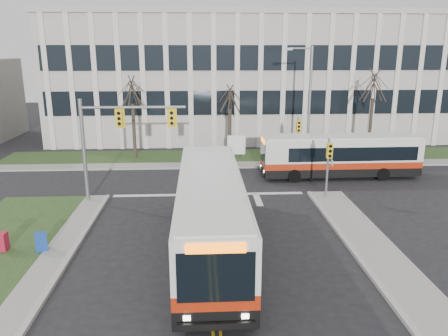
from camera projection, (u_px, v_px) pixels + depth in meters
ground at (212, 252)px, 19.82m from camera, size 120.00×120.00×0.00m
sidewalk_west at (8, 322)px, 14.63m from camera, size 1.20×26.00×0.14m
sidewalk_east at (428, 309)px, 15.37m from camera, size 2.00×26.00×0.14m
sidewalk_cross at (270, 164)px, 34.71m from camera, size 44.00×1.60×0.14m
building_lawn at (265, 156)px, 37.41m from camera, size 44.00×5.00×0.12m
office_building at (250, 77)px, 47.42m from camera, size 40.00×16.00×12.00m
mast_arm_signal at (112, 132)px, 25.32m from camera, size 6.11×0.38×6.20m
signal_pole_near at (329, 160)px, 26.18m from camera, size 0.34×0.39×3.80m
signal_pole_far at (298, 134)px, 34.37m from camera, size 0.34×0.39×3.80m
streetlight at (308, 98)px, 34.48m from camera, size 2.15×0.25×9.20m
directory_sign at (236, 145)px, 36.51m from camera, size 1.50×0.12×2.00m
tree_left at (132, 93)px, 35.42m from camera, size 1.80×1.80×7.70m
tree_mid at (230, 100)px, 36.18m from camera, size 1.80×1.80×6.82m
tree_right at (374, 87)px, 36.33m from camera, size 1.80×1.80×8.25m
bus_main at (211, 215)px, 19.60m from camera, size 2.82×12.88×3.43m
bus_cross at (340, 157)px, 31.22m from camera, size 11.14×2.52×2.96m
newspaper_box_blue at (41, 243)px, 19.67m from camera, size 0.63×0.61×0.95m
newspaper_box_red at (2, 243)px, 19.69m from camera, size 0.52×0.48×0.95m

